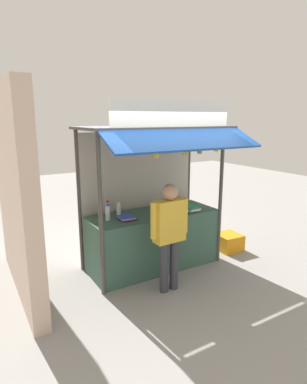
{
  "coord_description": "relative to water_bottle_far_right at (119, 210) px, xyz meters",
  "views": [
    {
      "loc": [
        -2.56,
        -4.3,
        2.41
      ],
      "look_at": [
        0.0,
        0.0,
        1.27
      ],
      "focal_mm": 30.26,
      "sensor_mm": 36.0,
      "label": 1
    }
  ],
  "objects": [
    {
      "name": "banana_bunch_inner_left",
      "position": [
        1.4,
        -0.6,
        0.96
      ],
      "size": [
        0.1,
        0.1,
        0.27
      ],
      "color": "#332D23"
    },
    {
      "name": "magazine_stack_front_right",
      "position": [
        1.18,
        -0.3,
        -0.07
      ],
      "size": [
        0.25,
        0.26,
        0.07
      ],
      "color": "black",
      "rests_on": "stall_counter"
    },
    {
      "name": "magazine_stack_front_left",
      "position": [
        0.05,
        -0.18,
        -0.08
      ],
      "size": [
        0.26,
        0.26,
        0.05
      ],
      "color": "black",
      "rests_on": "stall_counter"
    },
    {
      "name": "water_bottle_right",
      "position": [
        -0.21,
        -0.06,
        0.01
      ],
      "size": [
        0.07,
        0.07,
        0.25
      ],
      "color": "silver",
      "rests_on": "stall_counter"
    },
    {
      "name": "ground_plane",
      "position": [
        0.56,
        -0.1,
        -1.02
      ],
      "size": [
        20.0,
        20.0,
        0.0
      ],
      "primitive_type": "plane",
      "color": "gray"
    },
    {
      "name": "plastic_crate",
      "position": [
        2.12,
        -0.23,
        -0.87
      ],
      "size": [
        0.45,
        0.45,
        0.3
      ],
      "primitive_type": "cube",
      "rotation": [
        0.0,
        0.0,
        -0.04
      ],
      "color": "orange",
      "rests_on": "ground"
    },
    {
      "name": "banana_bunch_leftmost",
      "position": [
        1.07,
        -0.6,
        0.93
      ],
      "size": [
        0.09,
        0.09,
        0.28
      ],
      "color": "#332D23"
    },
    {
      "name": "stall_counter",
      "position": [
        0.56,
        -0.1,
        -0.57
      ],
      "size": [
        2.11,
        0.8,
        0.92
      ],
      "primitive_type": "cube",
      "color": "#385B4C",
      "rests_on": "ground"
    },
    {
      "name": "stall_structure",
      "position": [
        0.56,
        0.0,
        0.59
      ],
      "size": [
        2.31,
        1.62,
        2.64
      ],
      "color": "#4C4742",
      "rests_on": "ground"
    },
    {
      "name": "water_bottle_mid_left",
      "position": [
        -0.13,
        0.13,
        0.01
      ],
      "size": [
        0.07,
        0.07,
        0.25
      ],
      "color": "silver",
      "rests_on": "stall_counter"
    },
    {
      "name": "banana_bunch_rightmost",
      "position": [
        0.81,
        -0.6,
        0.93
      ],
      "size": [
        0.11,
        0.11,
        0.29
      ],
      "color": "#332D23"
    },
    {
      "name": "water_bottle_far_right",
      "position": [
        0.0,
        0.0,
        0.0
      ],
      "size": [
        0.06,
        0.06,
        0.23
      ],
      "color": "silver",
      "rests_on": "stall_counter"
    },
    {
      "name": "vendor_person",
      "position": [
        0.36,
        -0.88,
        -0.09
      ],
      "size": [
        0.59,
        0.22,
        1.56
      ],
      "rotation": [
        0.0,
        0.0,
        0.04
      ],
      "color": "#383842",
      "rests_on": "ground"
    },
    {
      "name": "banana_bunch_inner_right",
      "position": [
        0.31,
        -0.6,
        0.93
      ],
      "size": [
        0.1,
        0.09,
        0.29
      ],
      "color": "#332D23"
    },
    {
      "name": "neighbour_wall",
      "position": [
        -1.43,
        0.2,
        0.39
      ],
      "size": [
        0.2,
        2.4,
        2.84
      ],
      "primitive_type": "cube",
      "color": "#CBAF99",
      "rests_on": "ground"
    }
  ]
}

